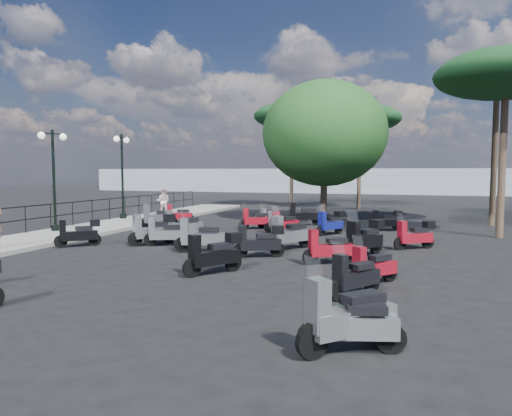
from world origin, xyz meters
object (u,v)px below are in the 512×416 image
(scooter_11, at_px, (255,220))
(scooter_27, at_px, (386,221))
(lamp_post_1, at_px, (54,174))
(scooter_26, at_px, (415,235))
(lamp_post_2, at_px, (122,171))
(scooter_25, at_px, (365,239))
(broadleaf_tree, at_px, (324,134))
(scooter_4, at_px, (178,215))
(scooter_22, at_px, (349,324))
(scooter_17, at_px, (214,254))
(scooter_13, at_px, (290,235))
(pedestrian_far, at_px, (163,201))
(pine_3, at_px, (506,75))
(scooter_14, at_px, (280,223))
(pine_0, at_px, (360,119))
(scooter_20, at_px, (330,223))
(scooter_18, at_px, (329,249))
(scooter_23, at_px, (354,277))
(scooter_9, at_px, (182,226))
(pine_2, at_px, (292,116))
(pine_1, at_px, (498,71))
(scooter_16, at_px, (347,318))
(scooter_19, at_px, (260,242))
(scooter_21, at_px, (303,215))
(scooter_8, at_px, (165,234))
(scooter_3, at_px, (153,230))
(scooter_12, at_px, (200,237))
(scooter_2, at_px, (78,233))
(scooter_24, at_px, (373,267))
(scooter_15, at_px, (284,223))
(scooter_5, at_px, (158,218))
(scooter_10, at_px, (271,219))

(scooter_11, relative_size, scooter_27, 0.95)
(lamp_post_1, distance_m, scooter_26, 14.49)
(lamp_post_2, relative_size, scooter_25, 2.63)
(lamp_post_2, xyz_separation_m, broadleaf_tree, (10.10, 3.45, 1.94))
(scooter_4, distance_m, scooter_22, 17.30)
(scooter_17, bearing_deg, scooter_13, -66.78)
(scooter_22, relative_size, broadleaf_tree, 0.21)
(pedestrian_far, bearing_deg, pine_3, 149.28)
(scooter_14, relative_size, scooter_25, 0.81)
(pine_0, bearing_deg, pine_3, -61.81)
(scooter_17, distance_m, scooter_20, 8.41)
(scooter_18, relative_size, scooter_23, 1.10)
(scooter_9, xyz_separation_m, scooter_23, (7.25, -6.17, -0.09))
(pine_2, bearing_deg, pine_1, -35.73)
(scooter_16, xyz_separation_m, scooter_26, (1.05, 9.66, -0.03))
(pine_1, bearing_deg, scooter_19, -125.52)
(scooter_21, xyz_separation_m, pine_1, (8.77, 2.84, 6.92))
(pedestrian_far, xyz_separation_m, scooter_8, (5.25, -8.97, -0.49))
(scooter_8, relative_size, scooter_20, 1.06)
(scooter_18, bearing_deg, scooter_4, 18.70)
(scooter_3, distance_m, scooter_16, 11.03)
(lamp_post_1, distance_m, scooter_12, 8.22)
(pine_3, bearing_deg, scooter_19, -137.79)
(scooter_2, xyz_separation_m, scooter_14, (5.69, 5.89, -0.06))
(scooter_27, xyz_separation_m, broadleaf_tree, (-3.35, 3.20, 4.18))
(scooter_13, height_order, scooter_21, scooter_13)
(scooter_14, height_order, scooter_20, scooter_20)
(lamp_post_1, xyz_separation_m, scooter_23, (13.03, -5.85, -2.13))
(scooter_13, xyz_separation_m, scooter_25, (2.51, -0.51, 0.04))
(scooter_23, bearing_deg, scooter_8, 1.23)
(scooter_12, distance_m, broadleaf_tree, 11.69)
(scooter_19, height_order, pine_1, pine_1)
(scooter_3, height_order, scooter_4, scooter_3)
(scooter_4, height_order, scooter_17, scooter_17)
(scooter_19, xyz_separation_m, scooter_20, (1.24, 5.73, -0.00))
(scooter_12, relative_size, scooter_26, 1.29)
(scooter_2, xyz_separation_m, pine_2, (2.59, 20.37, 6.27))
(scooter_14, xyz_separation_m, scooter_18, (3.13, -6.14, 0.03))
(scooter_24, xyz_separation_m, scooter_26, (0.99, 5.48, 0.06))
(scooter_14, xyz_separation_m, pine_1, (9.15, 5.66, 7.01))
(scooter_13, bearing_deg, scooter_21, -46.13)
(scooter_21, relative_size, scooter_25, 1.00)
(lamp_post_2, relative_size, scooter_14, 3.25)
(scooter_15, bearing_deg, scooter_27, -113.84)
(lamp_post_2, distance_m, scooter_5, 4.54)
(scooter_18, distance_m, scooter_27, 8.19)
(scooter_21, height_order, scooter_27, scooter_21)
(scooter_10, height_order, pine_0, pine_0)
(scooter_16, xyz_separation_m, scooter_24, (0.07, 4.18, -0.09))
(scooter_20, bearing_deg, pine_0, -58.16)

